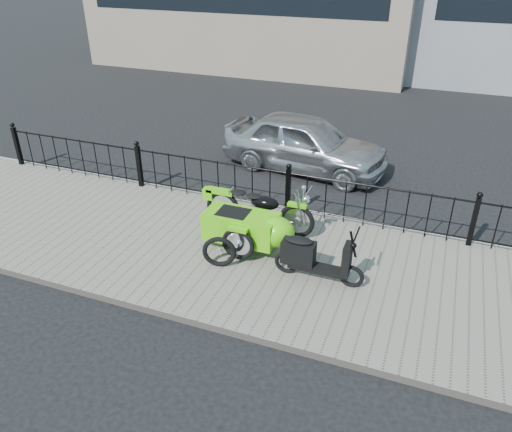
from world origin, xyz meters
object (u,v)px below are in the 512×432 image
at_px(motorcycle_sidecar, 254,224).
at_px(sedan_car, 305,143).
at_px(scooter, 313,258).
at_px(spare_tire, 219,252).

bearing_deg(motorcycle_sidecar, sedan_car, 93.13).
bearing_deg(sedan_car, scooter, -154.81).
bearing_deg(scooter, motorcycle_sidecar, 156.01).
xyz_separation_m(scooter, sedan_car, (-1.47, 4.57, 0.17)).
distance_m(motorcycle_sidecar, sedan_car, 4.02).
height_order(motorcycle_sidecar, sedan_car, sedan_car).
bearing_deg(scooter, spare_tire, -171.39).
relative_size(motorcycle_sidecar, scooter, 1.52).
xyz_separation_m(scooter, spare_tire, (-1.56, -0.24, -0.10)).
bearing_deg(scooter, sedan_car, 107.82).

